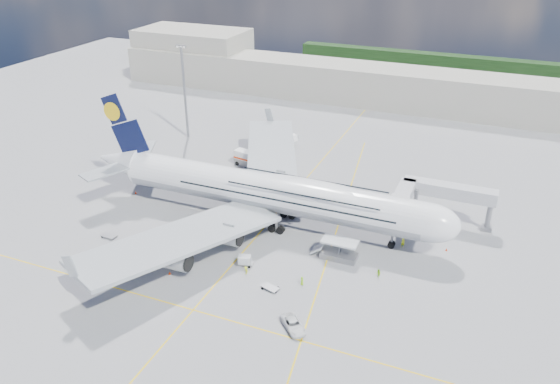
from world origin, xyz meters
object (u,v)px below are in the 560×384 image
at_px(crew_tug, 246,270).
at_px(cone_wing_right_inner, 181,266).
at_px(jet_bridge, 431,195).
at_px(light_mast, 185,91).
at_px(dolly_row_b, 158,234).
at_px(crew_van, 302,281).
at_px(cone_tail, 136,193).
at_px(dolly_row_a, 170,240).
at_px(baggage_tug, 145,264).
at_px(dolly_row_c, 216,237).
at_px(crew_loader, 378,274).
at_px(cargo_loader, 338,252).
at_px(catering_truck_outer, 283,137).
at_px(airliner, 270,192).
at_px(cone_wing_left_outer, 259,151).
at_px(dolly_back, 109,236).
at_px(crew_nose, 403,243).
at_px(cone_nose, 446,249).
at_px(cone_wing_right_outer, 170,273).
at_px(service_van, 293,325).
at_px(dolly_nose_far, 244,260).
at_px(dolly_nose_near, 270,287).
at_px(crew_wing, 163,237).
at_px(catering_truck_inner, 247,159).
at_px(cone_wing_left_inner, 230,185).

relative_size(crew_tug, cone_wing_right_inner, 2.39).
height_order(jet_bridge, light_mast, light_mast).
relative_size(dolly_row_b, crew_van, 1.98).
relative_size(crew_van, cone_tail, 2.54).
bearing_deg(dolly_row_a, baggage_tug, -94.43).
height_order(crew_tug, cone_wing_right_inner, crew_tug).
xyz_separation_m(dolly_row_c, crew_van, (20.54, -7.57, 0.47)).
height_order(crew_loader, crew_tug, crew_loader).
relative_size(cargo_loader, cone_wing_right_inner, 13.34).
xyz_separation_m(light_mast, cone_tail, (7.47, -34.95, -12.91)).
bearing_deg(catering_truck_outer, crew_loader, -16.90).
distance_m(airliner, crew_van, 22.59).
height_order(cone_wing_left_outer, cone_wing_right_inner, cone_wing_right_inner).
xyz_separation_m(dolly_back, crew_tug, (29.72, -0.78, 0.43)).
xyz_separation_m(catering_truck_outer, crew_tug, (16.92, -58.60, -1.17)).
height_order(dolly_back, crew_nose, crew_nose).
height_order(cargo_loader, dolly_row_b, cargo_loader).
distance_m(cargo_loader, cone_nose, 20.49).
distance_m(dolly_row_c, cone_wing_left_outer, 43.48).
bearing_deg(cone_wing_right_outer, crew_nose, 34.13).
bearing_deg(cone_tail, dolly_row_a, -38.96).
xyz_separation_m(service_van, crew_van, (-2.65, 10.78, 0.04)).
bearing_deg(crew_van, baggage_tug, 77.29).
bearing_deg(dolly_row_c, cone_wing_right_inner, -108.14).
xyz_separation_m(dolly_row_a, dolly_nose_far, (15.84, -0.53, -0.06)).
distance_m(cargo_loader, dolly_nose_near, 15.38).
relative_size(airliner, dolly_nose_near, 24.15).
height_order(cargo_loader, light_mast, light_mast).
relative_size(jet_bridge, cone_wing_right_inner, 29.40).
xyz_separation_m(service_van, crew_wing, (-32.03, 13.58, 0.18)).
distance_m(cargo_loader, service_van, 20.90).
distance_m(cargo_loader, catering_truck_inner, 44.89).
bearing_deg(light_mast, dolly_nose_near, -48.44).
bearing_deg(cone_wing_right_outer, jet_bridge, 41.56).
distance_m(dolly_nose_near, catering_truck_inner, 50.52).
relative_size(cargo_loader, crew_tug, 5.58).
relative_size(dolly_row_b, crew_wing, 1.69).
xyz_separation_m(baggage_tug, crew_loader, (38.66, 12.80, 0.02)).
distance_m(dolly_row_c, service_van, 29.57).
height_order(jet_bridge, baggage_tug, jet_bridge).
xyz_separation_m(crew_van, cone_wing_right_outer, (-22.26, -5.98, -0.50)).
relative_size(dolly_back, catering_truck_inner, 0.45).
bearing_deg(crew_tug, jet_bridge, 72.34).
bearing_deg(crew_van, dolly_back, 65.24).
distance_m(crew_wing, crew_van, 29.51).
bearing_deg(service_van, dolly_nose_near, 88.92).
height_order(cone_nose, cone_wing_right_outer, cone_wing_right_outer).
relative_size(crew_nose, cone_wing_left_inner, 3.74).
distance_m(jet_bridge, cone_wing_right_inner, 49.76).
distance_m(service_van, cone_nose, 35.94).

